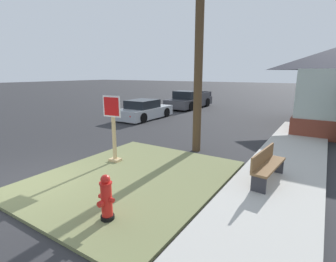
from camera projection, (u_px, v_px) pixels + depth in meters
ground_plane at (27, 185)px, 6.75m from camera, size 160.00×160.00×0.00m
grass_corner_patch at (132, 177)px, 7.17m from camera, size 4.76×5.72×0.08m
sidewalk_strip at (288, 162)px, 8.34m from camera, size 2.20×14.75×0.12m
fire_hydrant at (106, 199)px, 4.96m from camera, size 0.38×0.34×0.95m
stop_sign at (114, 131)px, 8.15m from camera, size 0.67×0.31×2.17m
manhole_cover at (111, 156)px, 9.14m from camera, size 0.70×0.70×0.02m
parked_sedan_silver at (144, 110)px, 16.52m from camera, size 1.97×4.20×1.25m
pickup_truck_charcoal at (189, 101)px, 21.61m from camera, size 2.14×5.28×1.48m
street_bench at (267, 164)px, 6.65m from camera, size 0.57×1.77×0.85m
utility_pole at (200, 14)px, 8.67m from camera, size 1.36×0.31×9.60m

